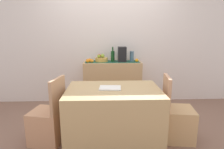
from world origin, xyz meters
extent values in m
cube|color=#815E4E|center=(0.00, 0.00, -0.01)|extent=(6.40, 6.40, 0.02)
cube|color=silver|center=(0.00, 1.18, 1.35)|extent=(6.40, 0.06, 2.70)
cube|color=tan|center=(0.05, 0.92, 0.44)|extent=(1.12, 0.42, 0.89)
cube|color=#20513C|center=(0.05, 0.92, 0.89)|extent=(1.05, 0.32, 0.01)
cylinder|color=gold|center=(-0.16, 0.92, 0.93)|extent=(0.24, 0.24, 0.08)
sphere|color=#B5272E|center=(-0.21, 0.96, 1.00)|extent=(0.07, 0.07, 0.07)
sphere|color=olive|center=(-0.21, 0.90, 1.00)|extent=(0.06, 0.06, 0.06)
sphere|color=#83A436|center=(-0.14, 0.91, 1.01)|extent=(0.08, 0.08, 0.08)
cylinder|color=#123C17|center=(0.06, 0.92, 0.99)|extent=(0.07, 0.07, 0.21)
cylinder|color=#123C17|center=(0.06, 0.92, 1.14)|extent=(0.03, 0.03, 0.08)
cube|color=black|center=(0.24, 0.92, 1.03)|extent=(0.16, 0.18, 0.29)
cylinder|color=slate|center=(0.43, 0.92, 0.99)|extent=(0.08, 0.08, 0.20)
sphere|color=orange|center=(-0.42, 0.82, 0.92)|extent=(0.07, 0.07, 0.07)
sphere|color=orange|center=(-0.34, 0.83, 0.92)|extent=(0.07, 0.07, 0.07)
sphere|color=orange|center=(-0.39, 0.90, 0.92)|extent=(0.07, 0.07, 0.07)
sphere|color=orange|center=(0.52, 0.86, 0.92)|extent=(0.07, 0.07, 0.07)
cube|color=tan|center=(0.01, -0.42, 0.37)|extent=(1.23, 0.85, 0.74)
cube|color=white|center=(-0.03, -0.40, 0.75)|extent=(0.29, 0.23, 0.02)
cube|color=tan|center=(-0.88, -0.42, 0.23)|extent=(0.47, 0.47, 0.45)
cube|color=tan|center=(-0.71, -0.46, 0.68)|extent=(0.12, 0.40, 0.45)
cube|color=tan|center=(0.91, -0.42, 0.23)|extent=(0.45, 0.45, 0.45)
cube|color=tan|center=(0.73, -0.40, 0.68)|extent=(0.09, 0.40, 0.45)
camera|label=1|loc=(-0.10, -2.86, 1.49)|focal=31.23mm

